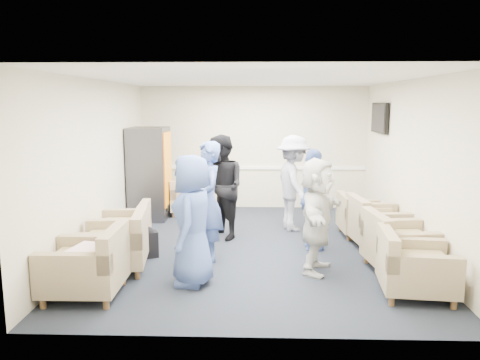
{
  "coord_description": "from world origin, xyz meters",
  "views": [
    {
      "loc": [
        0.03,
        -7.38,
        2.33
      ],
      "look_at": [
        -0.21,
        0.2,
        1.08
      ],
      "focal_mm": 35.0,
      "sensor_mm": 36.0,
      "label": 1
    }
  ],
  "objects_px": {
    "armchair_left_mid": "(118,246)",
    "armchair_right_near": "(412,269)",
    "armchair_left_far": "(127,230)",
    "armchair_right_midnear": "(397,246)",
    "person_mid_left": "(208,202)",
    "person_back_right": "(293,183)",
    "armchair_right_midfar": "(375,225)",
    "armchair_corner": "(187,199)",
    "person_back_left": "(222,187)",
    "armchair_right_far": "(359,218)",
    "person_front_left": "(192,220)",
    "person_mid_right": "(312,199)",
    "armchair_left_near": "(89,268)",
    "person_front_right": "(317,216)",
    "vending_machine": "(150,173)"
  },
  "relations": [
    {
      "from": "armchair_left_mid",
      "to": "armchair_right_near",
      "type": "distance_m",
      "value": 3.9
    },
    {
      "from": "armchair_left_far",
      "to": "armchair_right_midnear",
      "type": "height_order",
      "value": "armchair_right_midnear"
    },
    {
      "from": "person_mid_left",
      "to": "person_back_right",
      "type": "distance_m",
      "value": 2.23
    },
    {
      "from": "armchair_right_midfar",
      "to": "armchair_corner",
      "type": "height_order",
      "value": "armchair_right_midfar"
    },
    {
      "from": "person_back_left",
      "to": "armchair_right_far",
      "type": "bearing_deg",
      "value": 61.35
    },
    {
      "from": "armchair_left_far",
      "to": "person_front_left",
      "type": "distance_m",
      "value": 1.98
    },
    {
      "from": "person_back_right",
      "to": "armchair_right_far",
      "type": "bearing_deg",
      "value": -120.18
    },
    {
      "from": "armchair_right_far",
      "to": "person_mid_right",
      "type": "bearing_deg",
      "value": 127.83
    },
    {
      "from": "armchair_right_midnear",
      "to": "person_front_left",
      "type": "height_order",
      "value": "person_front_left"
    },
    {
      "from": "armchair_left_near",
      "to": "armchair_right_near",
      "type": "relative_size",
      "value": 0.98
    },
    {
      "from": "person_back_right",
      "to": "person_front_right",
      "type": "xyz_separation_m",
      "value": [
        0.15,
        -2.18,
        -0.08
      ]
    },
    {
      "from": "person_back_right",
      "to": "person_front_left",
      "type": "bearing_deg",
      "value": 136.45
    },
    {
      "from": "armchair_right_near",
      "to": "person_front_right",
      "type": "relative_size",
      "value": 0.58
    },
    {
      "from": "person_front_right",
      "to": "person_mid_left",
      "type": "bearing_deg",
      "value": 91.82
    },
    {
      "from": "armchair_left_far",
      "to": "armchair_right_midnear",
      "type": "bearing_deg",
      "value": 72.39
    },
    {
      "from": "person_front_left",
      "to": "armchair_right_midfar",
      "type": "bearing_deg",
      "value": 125.02
    },
    {
      "from": "armchair_right_far",
      "to": "person_front_left",
      "type": "height_order",
      "value": "person_front_left"
    },
    {
      "from": "vending_machine",
      "to": "armchair_left_far",
      "type": "bearing_deg",
      "value": -88.13
    },
    {
      "from": "armchair_right_far",
      "to": "armchair_left_near",
      "type": "bearing_deg",
      "value": 123.03
    },
    {
      "from": "person_front_left",
      "to": "person_front_right",
      "type": "distance_m",
      "value": 1.73
    },
    {
      "from": "armchair_corner",
      "to": "person_mid_left",
      "type": "bearing_deg",
      "value": 85.63
    },
    {
      "from": "person_back_left",
      "to": "person_mid_right",
      "type": "distance_m",
      "value": 1.59
    },
    {
      "from": "armchair_right_midnear",
      "to": "person_mid_left",
      "type": "xyz_separation_m",
      "value": [
        -2.68,
        0.4,
        0.54
      ]
    },
    {
      "from": "armchair_right_near",
      "to": "person_back_right",
      "type": "xyz_separation_m",
      "value": [
        -1.21,
        2.97,
        0.54
      ]
    },
    {
      "from": "armchair_left_near",
      "to": "armchair_corner",
      "type": "relative_size",
      "value": 0.89
    },
    {
      "from": "armchair_left_far",
      "to": "armchair_right_midfar",
      "type": "height_order",
      "value": "armchair_right_midfar"
    },
    {
      "from": "armchair_right_near",
      "to": "person_front_left",
      "type": "height_order",
      "value": "person_front_left"
    },
    {
      "from": "person_back_left",
      "to": "armchair_left_far",
      "type": "bearing_deg",
      "value": -101.67
    },
    {
      "from": "armchair_left_mid",
      "to": "armchair_right_midfar",
      "type": "distance_m",
      "value": 4.09
    },
    {
      "from": "person_back_left",
      "to": "armchair_right_midfar",
      "type": "bearing_deg",
      "value": 46.88
    },
    {
      "from": "armchair_left_near",
      "to": "person_back_left",
      "type": "height_order",
      "value": "person_back_left"
    },
    {
      "from": "person_mid_left",
      "to": "person_front_right",
      "type": "bearing_deg",
      "value": 56.88
    },
    {
      "from": "armchair_right_midfar",
      "to": "person_back_left",
      "type": "height_order",
      "value": "person_back_left"
    },
    {
      "from": "armchair_right_midnear",
      "to": "vending_machine",
      "type": "distance_m",
      "value": 5.08
    },
    {
      "from": "person_front_right",
      "to": "armchair_right_far",
      "type": "bearing_deg",
      "value": -10.59
    },
    {
      "from": "person_back_left",
      "to": "vending_machine",
      "type": "bearing_deg",
      "value": -167.08
    },
    {
      "from": "armchair_left_far",
      "to": "armchair_left_near",
      "type": "bearing_deg",
      "value": -3.59
    },
    {
      "from": "armchair_left_near",
      "to": "person_mid_left",
      "type": "xyz_separation_m",
      "value": [
        1.31,
        1.38,
        0.53
      ]
    },
    {
      "from": "armchair_left_near",
      "to": "armchair_right_near",
      "type": "distance_m",
      "value": 3.92
    },
    {
      "from": "armchair_corner",
      "to": "vending_machine",
      "type": "xyz_separation_m",
      "value": [
        -0.67,
        -0.42,
        0.61
      ]
    },
    {
      "from": "armchair_left_near",
      "to": "person_back_left",
      "type": "relative_size",
      "value": 0.51
    },
    {
      "from": "armchair_left_near",
      "to": "armchair_left_far",
      "type": "relative_size",
      "value": 1.06
    },
    {
      "from": "person_back_right",
      "to": "armchair_left_far",
      "type": "bearing_deg",
      "value": 99.94
    },
    {
      "from": "armchair_left_near",
      "to": "person_back_left",
      "type": "bearing_deg",
      "value": 149.55
    },
    {
      "from": "armchair_right_near",
      "to": "person_front_left",
      "type": "distance_m",
      "value": 2.78
    },
    {
      "from": "armchair_right_midfar",
      "to": "person_back_left",
      "type": "bearing_deg",
      "value": 75.4
    },
    {
      "from": "person_mid_left",
      "to": "person_back_right",
      "type": "relative_size",
      "value": 1.02
    },
    {
      "from": "armchair_right_far",
      "to": "person_mid_left",
      "type": "distance_m",
      "value": 2.97
    },
    {
      "from": "armchair_right_far",
      "to": "person_front_right",
      "type": "relative_size",
      "value": 0.51
    },
    {
      "from": "person_back_left",
      "to": "person_back_right",
      "type": "bearing_deg",
      "value": 80.18
    }
  ]
}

